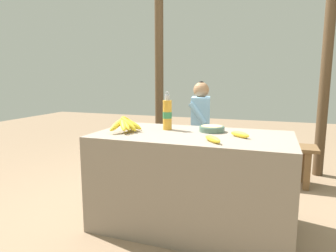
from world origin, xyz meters
TOP-DOWN VIEW (x-y plane):
  - ground_plane at (0.00, 0.00)m, footprint 12.00×12.00m
  - market_counter at (0.00, 0.00)m, footprint 1.42×0.75m
  - banana_bunch_ripe at (-0.50, -0.08)m, footprint 0.20×0.31m
  - serving_bowl at (0.12, 0.14)m, footprint 0.19×0.19m
  - water_bottle at (-0.24, 0.11)m, footprint 0.07×0.07m
  - loose_banana_front at (0.19, -0.23)m, footprint 0.15×0.16m
  - loose_banana_side at (0.34, -0.01)m, footprint 0.15×0.13m
  - wooden_bench at (0.09, 1.19)m, footprint 1.81×0.32m
  - seated_vendor at (-0.26, 1.15)m, footprint 0.44×0.42m
  - banana_bunch_green at (0.62, 1.19)m, footprint 0.16×0.29m
  - support_post_near at (-0.89, 1.64)m, footprint 0.11×0.11m
  - support_post_far at (1.07, 1.64)m, footprint 0.11×0.11m

SIDE VIEW (x-z plane):
  - ground_plane at x=0.00m, z-range 0.00..0.00m
  - market_counter at x=0.00m, z-range 0.00..0.71m
  - wooden_bench at x=0.09m, z-range 0.15..0.56m
  - banana_bunch_green at x=0.62m, z-range 0.41..0.54m
  - seated_vendor at x=-0.26m, z-range 0.08..1.15m
  - loose_banana_front at x=0.19m, z-range 0.71..0.75m
  - loose_banana_side at x=0.34m, z-range 0.71..0.75m
  - serving_bowl at x=0.12m, z-range 0.71..0.76m
  - banana_bunch_ripe at x=-0.50m, z-range 0.70..0.84m
  - water_bottle at x=-0.24m, z-range 0.68..0.98m
  - support_post_near at x=-0.89m, z-range 0.00..2.25m
  - support_post_far at x=1.07m, z-range 0.00..2.25m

